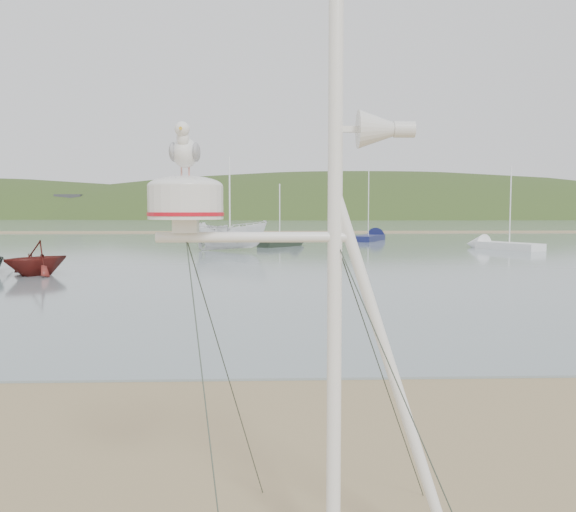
{
  "coord_description": "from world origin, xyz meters",
  "views": [
    {
      "loc": [
        1.95,
        -5.69,
        2.75
      ],
      "look_at": [
        2.19,
        1.0,
        2.25
      ],
      "focal_mm": 38.0,
      "sensor_mm": 36.0,
      "label": 1
    }
  ],
  "objects_px": {
    "boat_red": "(36,242)",
    "sailboat_white_near": "(491,245)",
    "sailboat_dark_mid": "(289,242)",
    "sailboat_blue_far": "(374,237)",
    "mast_rig": "(326,403)",
    "boat_white": "(230,211)"
  },
  "relations": [
    {
      "from": "boat_red",
      "to": "sailboat_white_near",
      "type": "distance_m",
      "value": 30.99
    },
    {
      "from": "sailboat_dark_mid",
      "to": "sailboat_blue_far",
      "type": "xyz_separation_m",
      "value": [
        8.23,
        9.27,
        -0.0
      ]
    },
    {
      "from": "boat_red",
      "to": "sailboat_dark_mid",
      "type": "bearing_deg",
      "value": 100.89
    },
    {
      "from": "mast_rig",
      "to": "boat_white",
      "type": "height_order",
      "value": "mast_rig"
    },
    {
      "from": "sailboat_blue_far",
      "to": "sailboat_white_near",
      "type": "height_order",
      "value": "sailboat_blue_far"
    },
    {
      "from": "sailboat_dark_mid",
      "to": "sailboat_blue_far",
      "type": "relative_size",
      "value": 0.7
    },
    {
      "from": "sailboat_blue_far",
      "to": "boat_red",
      "type": "bearing_deg",
      "value": -122.92
    },
    {
      "from": "mast_rig",
      "to": "sailboat_white_near",
      "type": "distance_m",
      "value": 41.55
    },
    {
      "from": "sailboat_blue_far",
      "to": "sailboat_white_near",
      "type": "xyz_separation_m",
      "value": [
        6.13,
        -13.14,
        0.0
      ]
    },
    {
      "from": "mast_rig",
      "to": "sailboat_dark_mid",
      "type": "height_order",
      "value": "mast_rig"
    },
    {
      "from": "boat_white",
      "to": "sailboat_dark_mid",
      "type": "xyz_separation_m",
      "value": [
        4.2,
        5.77,
        -2.4
      ]
    },
    {
      "from": "sailboat_dark_mid",
      "to": "sailboat_blue_far",
      "type": "height_order",
      "value": "sailboat_blue_far"
    },
    {
      "from": "sailboat_blue_far",
      "to": "sailboat_white_near",
      "type": "relative_size",
      "value": 1.15
    },
    {
      "from": "mast_rig",
      "to": "sailboat_white_near",
      "type": "bearing_deg",
      "value": 67.84
    },
    {
      "from": "sailboat_dark_mid",
      "to": "sailboat_white_near",
      "type": "relative_size",
      "value": 0.81
    },
    {
      "from": "boat_red",
      "to": "boat_white",
      "type": "bearing_deg",
      "value": 104.11
    },
    {
      "from": "sailboat_blue_far",
      "to": "mast_rig",
      "type": "bearing_deg",
      "value": -100.47
    },
    {
      "from": "boat_white",
      "to": "sailboat_dark_mid",
      "type": "height_order",
      "value": "boat_white"
    },
    {
      "from": "boat_red",
      "to": "sailboat_white_near",
      "type": "height_order",
      "value": "sailboat_white_near"
    },
    {
      "from": "boat_red",
      "to": "sailboat_white_near",
      "type": "relative_size",
      "value": 0.45
    },
    {
      "from": "sailboat_white_near",
      "to": "boat_red",
      "type": "bearing_deg",
      "value": -146.29
    },
    {
      "from": "mast_rig",
      "to": "sailboat_blue_far",
      "type": "distance_m",
      "value": 52.5
    }
  ]
}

